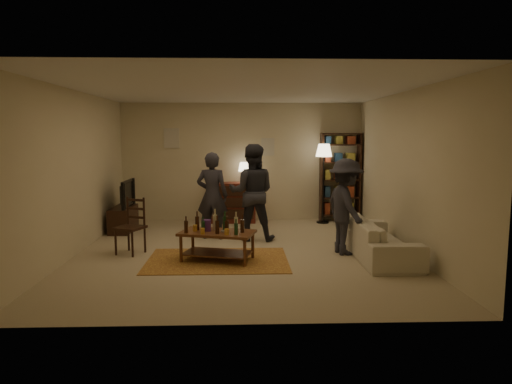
{
  "coord_description": "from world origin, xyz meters",
  "views": [
    {
      "loc": [
        -0.03,
        -7.54,
        1.95
      ],
      "look_at": [
        0.23,
        0.1,
        1.01
      ],
      "focal_mm": 32.0,
      "sensor_mm": 36.0,
      "label": 1
    }
  ],
  "objects_px": {
    "tv_stand": "(123,213)",
    "person_right": "(252,192)",
    "dining_chair": "(132,224)",
    "floor_lamp": "(324,156)",
    "person_by_sofa": "(346,207)",
    "person_left": "(212,196)",
    "sofa": "(379,239)",
    "dresser": "(234,201)",
    "bookshelf": "(340,176)",
    "coffee_table": "(217,235)"
  },
  "relations": [
    {
      "from": "dining_chair",
      "to": "sofa",
      "type": "bearing_deg",
      "value": 18.76
    },
    {
      "from": "bookshelf",
      "to": "person_right",
      "type": "bearing_deg",
      "value": -137.87
    },
    {
      "from": "dining_chair",
      "to": "tv_stand",
      "type": "xyz_separation_m",
      "value": [
        -0.6,
        1.81,
        -0.11
      ]
    },
    {
      "from": "tv_stand",
      "to": "person_right",
      "type": "relative_size",
      "value": 0.59
    },
    {
      "from": "dining_chair",
      "to": "floor_lamp",
      "type": "bearing_deg",
      "value": 59.11
    },
    {
      "from": "bookshelf",
      "to": "person_right",
      "type": "height_order",
      "value": "bookshelf"
    },
    {
      "from": "dresser",
      "to": "person_by_sofa",
      "type": "distance_m",
      "value": 3.46
    },
    {
      "from": "sofa",
      "to": "person_by_sofa",
      "type": "height_order",
      "value": "person_by_sofa"
    },
    {
      "from": "floor_lamp",
      "to": "person_by_sofa",
      "type": "distance_m",
      "value": 2.8
    },
    {
      "from": "coffee_table",
      "to": "floor_lamp",
      "type": "distance_m",
      "value": 3.95
    },
    {
      "from": "person_by_sofa",
      "to": "person_right",
      "type": "bearing_deg",
      "value": 42.3
    },
    {
      "from": "coffee_table",
      "to": "sofa",
      "type": "relative_size",
      "value": 0.61
    },
    {
      "from": "coffee_table",
      "to": "person_by_sofa",
      "type": "height_order",
      "value": "person_by_sofa"
    },
    {
      "from": "bookshelf",
      "to": "dining_chair",
      "type": "bearing_deg",
      "value": -145.72
    },
    {
      "from": "tv_stand",
      "to": "floor_lamp",
      "type": "bearing_deg",
      "value": 9.83
    },
    {
      "from": "person_right",
      "to": "bookshelf",
      "type": "bearing_deg",
      "value": -133.19
    },
    {
      "from": "person_by_sofa",
      "to": "bookshelf",
      "type": "bearing_deg",
      "value": -22.82
    },
    {
      "from": "person_right",
      "to": "person_by_sofa",
      "type": "height_order",
      "value": "person_right"
    },
    {
      "from": "coffee_table",
      "to": "person_right",
      "type": "distance_m",
      "value": 1.63
    },
    {
      "from": "coffee_table",
      "to": "sofa",
      "type": "bearing_deg",
      "value": 2.93
    },
    {
      "from": "dresser",
      "to": "sofa",
      "type": "distance_m",
      "value": 3.93
    },
    {
      "from": "floor_lamp",
      "to": "person_by_sofa",
      "type": "xyz_separation_m",
      "value": [
        -0.12,
        -2.71,
        -0.72
      ]
    },
    {
      "from": "tv_stand",
      "to": "person_by_sofa",
      "type": "distance_m",
      "value": 4.61
    },
    {
      "from": "floor_lamp",
      "to": "dining_chair",
      "type": "bearing_deg",
      "value": -145.21
    },
    {
      "from": "coffee_table",
      "to": "dining_chair",
      "type": "height_order",
      "value": "dining_chair"
    },
    {
      "from": "person_left",
      "to": "person_right",
      "type": "distance_m",
      "value": 0.77
    },
    {
      "from": "floor_lamp",
      "to": "person_right",
      "type": "bearing_deg",
      "value": -135.25
    },
    {
      "from": "tv_stand",
      "to": "floor_lamp",
      "type": "distance_m",
      "value": 4.47
    },
    {
      "from": "dining_chair",
      "to": "person_right",
      "type": "xyz_separation_m",
      "value": [
        2.02,
        0.92,
        0.4
      ]
    },
    {
      "from": "dining_chair",
      "to": "dresser",
      "type": "bearing_deg",
      "value": 83.07
    },
    {
      "from": "dining_chair",
      "to": "dresser",
      "type": "relative_size",
      "value": 0.7
    },
    {
      "from": "tv_stand",
      "to": "sofa",
      "type": "xyz_separation_m",
      "value": [
        4.64,
        -2.2,
        -0.08
      ]
    },
    {
      "from": "floor_lamp",
      "to": "sofa",
      "type": "distance_m",
      "value": 3.2
    },
    {
      "from": "person_left",
      "to": "person_right",
      "type": "height_order",
      "value": "person_right"
    },
    {
      "from": "sofa",
      "to": "person_right",
      "type": "distance_m",
      "value": 2.48
    },
    {
      "from": "person_right",
      "to": "person_by_sofa",
      "type": "relative_size",
      "value": 1.14
    },
    {
      "from": "dresser",
      "to": "bookshelf",
      "type": "bearing_deg",
      "value": 1.57
    },
    {
      "from": "person_right",
      "to": "dresser",
      "type": "bearing_deg",
      "value": -73.68
    },
    {
      "from": "person_left",
      "to": "sofa",
      "type": "bearing_deg",
      "value": 163.3
    },
    {
      "from": "floor_lamp",
      "to": "sofa",
      "type": "relative_size",
      "value": 0.85
    },
    {
      "from": "dresser",
      "to": "person_right",
      "type": "height_order",
      "value": "person_right"
    },
    {
      "from": "sofa",
      "to": "person_left",
      "type": "bearing_deg",
      "value": 62.3
    },
    {
      "from": "coffee_table",
      "to": "bookshelf",
      "type": "relative_size",
      "value": 0.63
    },
    {
      "from": "dining_chair",
      "to": "dresser",
      "type": "height_order",
      "value": "dresser"
    },
    {
      "from": "person_left",
      "to": "tv_stand",
      "type": "bearing_deg",
      "value": -10.68
    },
    {
      "from": "dining_chair",
      "to": "floor_lamp",
      "type": "xyz_separation_m",
      "value": [
        3.66,
        2.55,
        1.01
      ]
    },
    {
      "from": "person_left",
      "to": "person_by_sofa",
      "type": "height_order",
      "value": "person_left"
    },
    {
      "from": "dresser",
      "to": "person_left",
      "type": "relative_size",
      "value": 0.82
    },
    {
      "from": "floor_lamp",
      "to": "person_left",
      "type": "xyz_separation_m",
      "value": [
        -2.39,
        -1.48,
        -0.68
      ]
    },
    {
      "from": "tv_stand",
      "to": "bookshelf",
      "type": "bearing_deg",
      "value": 11.8
    }
  ]
}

